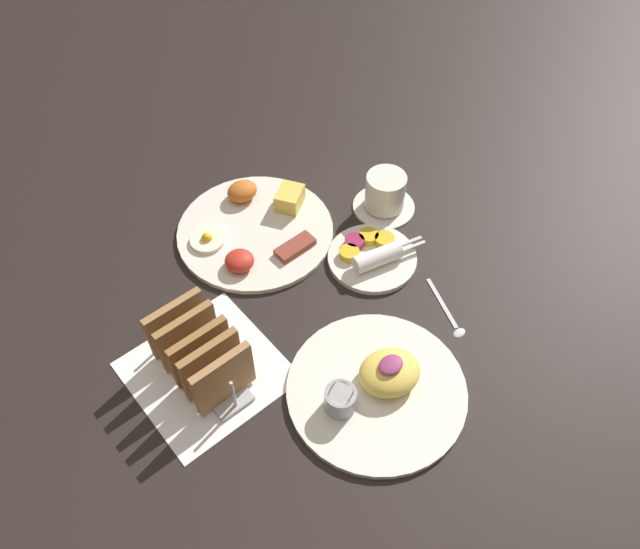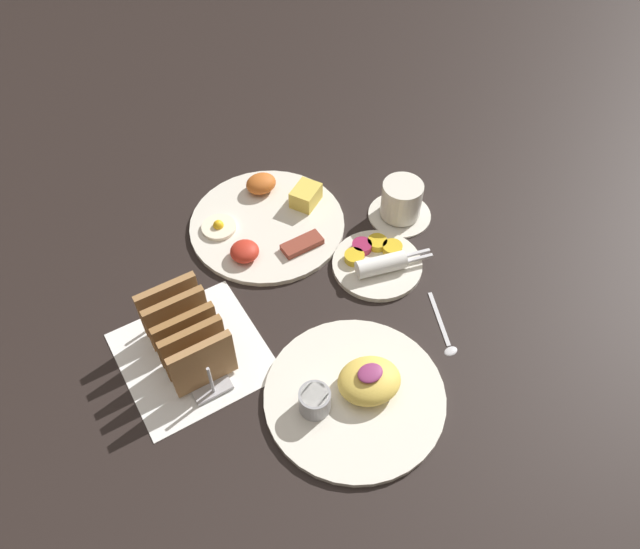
{
  "view_description": "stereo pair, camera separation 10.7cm",
  "coord_description": "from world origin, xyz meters",
  "px_view_note": "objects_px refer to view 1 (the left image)",
  "views": [
    {
      "loc": [
        -0.35,
        -0.5,
        0.86
      ],
      "look_at": [
        0.09,
        0.02,
        0.03
      ],
      "focal_mm": 35.0,
      "sensor_mm": 36.0,
      "label": 1
    },
    {
      "loc": [
        -0.26,
        -0.56,
        0.86
      ],
      "look_at": [
        0.09,
        0.02,
        0.03
      ],
      "focal_mm": 35.0,
      "sensor_mm": 36.0,
      "label": 2
    }
  ],
  "objects_px": {
    "plate_breakfast": "(255,228)",
    "toast_rack": "(200,352)",
    "coffee_cup": "(385,194)",
    "plate_condiments": "(372,255)",
    "plate_foreground": "(377,386)"
  },
  "relations": [
    {
      "from": "plate_foreground",
      "to": "coffee_cup",
      "type": "distance_m",
      "value": 0.4
    },
    {
      "from": "plate_breakfast",
      "to": "plate_foreground",
      "type": "xyz_separation_m",
      "value": [
        -0.06,
        -0.39,
        0.0
      ]
    },
    {
      "from": "toast_rack",
      "to": "plate_breakfast",
      "type": "bearing_deg",
      "value": 38.22
    },
    {
      "from": "plate_breakfast",
      "to": "plate_foreground",
      "type": "bearing_deg",
      "value": -98.33
    },
    {
      "from": "plate_foreground",
      "to": "plate_breakfast",
      "type": "bearing_deg",
      "value": 81.67
    },
    {
      "from": "toast_rack",
      "to": "plate_foreground",
      "type": "bearing_deg",
      "value": -47.95
    },
    {
      "from": "plate_condiments",
      "to": "toast_rack",
      "type": "xyz_separation_m",
      "value": [
        -0.36,
        0.0,
        0.04
      ]
    },
    {
      "from": "plate_condiments",
      "to": "coffee_cup",
      "type": "height_order",
      "value": "coffee_cup"
    },
    {
      "from": "plate_breakfast",
      "to": "plate_condiments",
      "type": "xyz_separation_m",
      "value": [
        0.12,
        -0.19,
        0.0
      ]
    },
    {
      "from": "coffee_cup",
      "to": "plate_condiments",
      "type": "bearing_deg",
      "value": -143.37
    },
    {
      "from": "plate_breakfast",
      "to": "toast_rack",
      "type": "relative_size",
      "value": 1.62
    },
    {
      "from": "plate_breakfast",
      "to": "toast_rack",
      "type": "distance_m",
      "value": 0.31
    },
    {
      "from": "plate_condiments",
      "to": "coffee_cup",
      "type": "distance_m",
      "value": 0.14
    },
    {
      "from": "toast_rack",
      "to": "coffee_cup",
      "type": "bearing_deg",
      "value": 9.57
    },
    {
      "from": "plate_condiments",
      "to": "toast_rack",
      "type": "bearing_deg",
      "value": 179.68
    }
  ]
}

